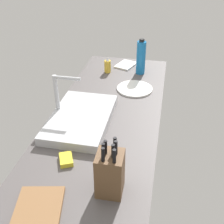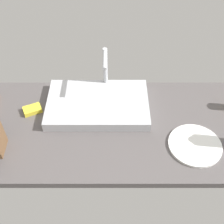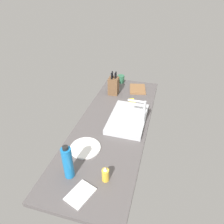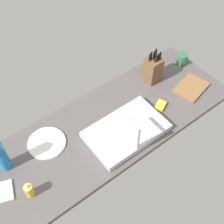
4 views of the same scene
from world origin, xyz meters
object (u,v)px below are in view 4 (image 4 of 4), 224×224
(water_bottle, at_px, (1,156))
(knife_block, at_px, (153,69))
(dish_sponge, at_px, (160,106))
(sink_basin, at_px, (126,131))
(coffee_mug, at_px, (182,59))
(faucet, at_px, (135,136))
(cutting_board, at_px, (191,87))
(soap_bottle, at_px, (29,190))
(dinner_plate, at_px, (47,143))

(water_bottle, bearing_deg, knife_block, -179.29)
(knife_block, xyz_separation_m, dish_sponge, (0.13, 0.24, -0.09))
(sink_basin, bearing_deg, coffee_mug, -161.80)
(faucet, xyz_separation_m, dish_sponge, (-0.38, -0.16, -0.15))
(sink_basin, height_order, cutting_board, sink_basin)
(water_bottle, relative_size, coffee_mug, 2.93)
(faucet, xyz_separation_m, knife_block, (-0.51, -0.40, -0.06))
(dish_sponge, bearing_deg, sink_basin, 4.64)
(soap_bottle, xyz_separation_m, dinner_plate, (-0.25, -0.25, -0.05))
(knife_block, relative_size, water_bottle, 0.95)
(knife_block, relative_size, cutting_board, 1.05)
(cutting_board, relative_size, coffee_mug, 2.66)
(dinner_plate, bearing_deg, water_bottle, -1.08)
(sink_basin, height_order, coffee_mug, coffee_mug)
(cutting_board, relative_size, dinner_plate, 1.00)
(soap_bottle, height_order, dish_sponge, soap_bottle)
(knife_block, xyz_separation_m, soap_bottle, (1.18, 0.27, -0.05))
(coffee_mug, relative_size, dish_sponge, 1.03)
(faucet, distance_m, coffee_mug, 0.92)
(water_bottle, relative_size, dinner_plate, 1.10)
(knife_block, xyz_separation_m, cutting_board, (-0.17, 0.25, -0.09))
(dinner_plate, bearing_deg, sink_basin, 151.41)
(knife_block, height_order, dish_sponge, knife_block)
(sink_basin, xyz_separation_m, cutting_board, (-0.64, -0.02, -0.02))
(water_bottle, xyz_separation_m, coffee_mug, (-1.52, -0.00, -0.08))
(cutting_board, bearing_deg, coffee_mug, -120.52)
(sink_basin, xyz_separation_m, dish_sponge, (-0.34, -0.03, -0.01))
(sink_basin, relative_size, dinner_plate, 2.11)
(sink_basin, relative_size, knife_block, 2.01)
(faucet, xyz_separation_m, coffee_mug, (-0.82, -0.39, -0.11))
(coffee_mug, bearing_deg, faucet, 25.15)
(coffee_mug, bearing_deg, soap_bottle, 9.69)
(sink_basin, relative_size, dish_sponge, 5.79)
(water_bottle, bearing_deg, dish_sponge, 168.01)
(knife_block, bearing_deg, dish_sponge, 59.54)
(faucet, distance_m, knife_block, 0.65)
(coffee_mug, bearing_deg, water_bottle, 0.09)
(water_bottle, height_order, dinner_plate, water_bottle)
(soap_bottle, bearing_deg, dish_sponge, -178.69)
(sink_basin, xyz_separation_m, faucet, (0.04, 0.13, 0.13))
(sink_basin, distance_m, dinner_plate, 0.52)
(faucet, height_order, knife_block, faucet)
(dinner_plate, bearing_deg, dish_sponge, 164.36)
(faucet, relative_size, water_bottle, 0.96)
(dinner_plate, bearing_deg, coffee_mug, -179.64)
(soap_bottle, distance_m, coffee_mug, 1.51)
(faucet, height_order, water_bottle, water_bottle)
(cutting_board, bearing_deg, water_bottle, -9.77)
(soap_bottle, bearing_deg, faucet, 168.68)
(faucet, distance_m, water_bottle, 0.80)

